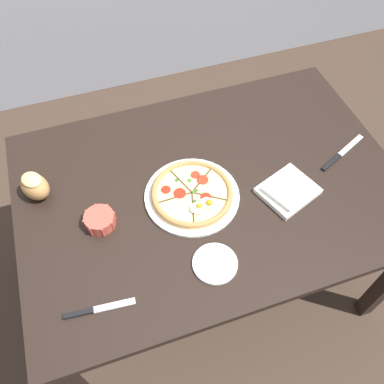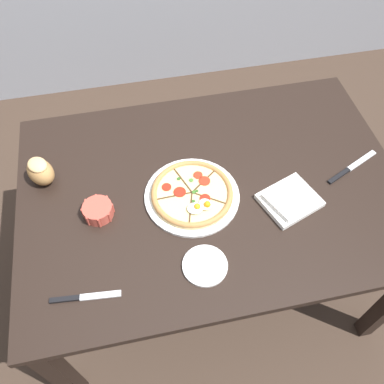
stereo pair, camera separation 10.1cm
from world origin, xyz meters
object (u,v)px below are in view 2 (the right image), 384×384
object	(u,v)px
napkin_folded	(290,199)
side_saucer	(205,266)
ramekin_bowl	(98,210)
dining_table	(211,200)
pizza	(192,194)
bread_piece_near	(40,171)
knife_main	(352,167)
knife_spare	(85,297)

from	to	relation	value
napkin_folded	side_saucer	xyz separation A→B (m)	(-0.35, -0.18, -0.01)
ramekin_bowl	side_saucer	xyz separation A→B (m)	(0.32, -0.27, -0.02)
dining_table	napkin_folded	distance (m)	0.30
pizza	side_saucer	distance (m)	0.28
ramekin_bowl	side_saucer	distance (m)	0.42
napkin_folded	bread_piece_near	size ratio (longest dim) A/B	1.65
pizza	napkin_folded	size ratio (longest dim) A/B	1.45
ramekin_bowl	knife_main	world-z (taller)	ramekin_bowl
bread_piece_near	knife_spare	distance (m)	0.51
bread_piece_near	knife_main	bearing A→B (deg)	-8.96
knife_spare	bread_piece_near	bearing A→B (deg)	109.30
ramekin_bowl	knife_main	xyz separation A→B (m)	(0.95, 0.01, -0.02)
dining_table	knife_spare	world-z (taller)	knife_spare
ramekin_bowl	side_saucer	size ratio (longest dim) A/B	0.76
knife_spare	pizza	bearing A→B (deg)	42.31
knife_main	ramekin_bowl	bearing A→B (deg)	156.43
ramekin_bowl	bread_piece_near	size ratio (longest dim) A/B	0.78
ramekin_bowl	knife_main	distance (m)	0.95
pizza	side_saucer	bearing A→B (deg)	-93.23
ramekin_bowl	knife_main	size ratio (longest dim) A/B	0.46
dining_table	pizza	distance (m)	0.14
napkin_folded	knife_spare	size ratio (longest dim) A/B	1.09
napkin_folded	side_saucer	bearing A→B (deg)	-152.45
pizza	napkin_folded	distance (m)	0.35
bread_piece_near	side_saucer	bearing A→B (deg)	-42.44
knife_main	knife_spare	xyz separation A→B (m)	(-1.02, -0.31, 0.00)
ramekin_bowl	bread_piece_near	bearing A→B (deg)	134.12
pizza	knife_spare	world-z (taller)	pizza
napkin_folded	side_saucer	distance (m)	0.40
napkin_folded	knife_spare	bearing A→B (deg)	-164.07
pizza	napkin_folded	world-z (taller)	pizza
side_saucer	bread_piece_near	bearing A→B (deg)	137.56
dining_table	side_saucer	world-z (taller)	side_saucer
dining_table	side_saucer	size ratio (longest dim) A/B	9.60
dining_table	knife_spare	bearing A→B (deg)	-145.31
knife_main	napkin_folded	bearing A→B (deg)	174.90
knife_main	side_saucer	bearing A→B (deg)	179.58
ramekin_bowl	napkin_folded	world-z (taller)	ramekin_bowl
ramekin_bowl	side_saucer	world-z (taller)	ramekin_bowl
knife_spare	side_saucer	size ratio (longest dim) A/B	1.48
pizza	ramekin_bowl	size ratio (longest dim) A/B	3.08
napkin_folded	bread_piece_near	distance (m)	0.90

